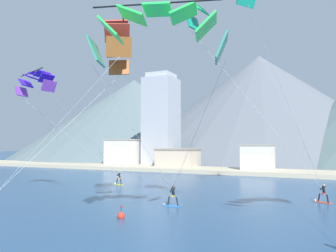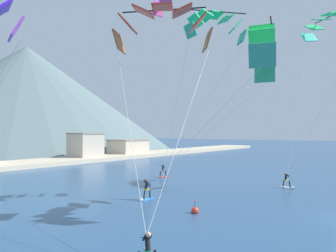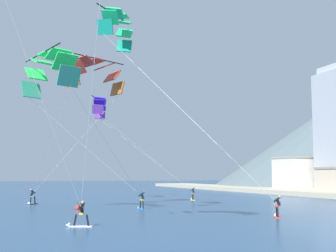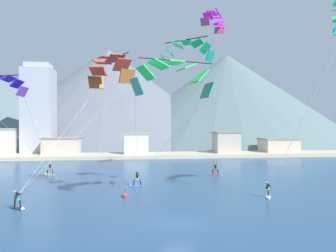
{
  "view_description": "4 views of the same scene",
  "coord_description": "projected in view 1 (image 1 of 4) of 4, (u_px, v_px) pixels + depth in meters",
  "views": [
    {
      "loc": [
        9.2,
        -10.73,
        5.37
      ],
      "look_at": [
        -3.97,
        17.09,
        7.07
      ],
      "focal_mm": 35.0,
      "sensor_mm": 36.0,
      "label": 1
    },
    {
      "loc": [
        -24.15,
        -3.02,
        5.84
      ],
      "look_at": [
        3.33,
        17.58,
        6.42
      ],
      "focal_mm": 35.0,
      "sensor_mm": 36.0,
      "label": 2
    },
    {
      "loc": [
        40.48,
        2.81,
        3.27
      ],
      "look_at": [
        1.94,
        16.36,
        7.52
      ],
      "focal_mm": 50.0,
      "sensor_mm": 36.0,
      "label": 3
    },
    {
      "loc": [
        -3.95,
        -24.49,
        7.61
      ],
      "look_at": [
        1.33,
        17.16,
        7.28
      ],
      "focal_mm": 35.0,
      "sensor_mm": 36.0,
      "label": 4
    }
  ],
  "objects": [
    {
      "name": "parafoil_kite_far_left",
      "position": [
        36.0,
        81.0,
        34.53
      ],
      "size": [
        6.32,
        12.93,
        11.58
      ],
      "color": "purple"
    },
    {
      "name": "shore_building_quay_west",
      "position": [
        178.0,
        159.0,
        69.61
      ],
      "size": [
        8.17,
        7.08,
        4.42
      ],
      "color": "beige",
      "rests_on": "ground"
    },
    {
      "name": "mountain_peak_central_summit",
      "position": [
        134.0,
        119.0,
        123.35
      ],
      "size": [
        87.7,
        87.7,
        29.73
      ],
      "color": "slate",
      "rests_on": "ground"
    },
    {
      "name": "highrise_tower",
      "position": [
        161.0,
        121.0,
        76.57
      ],
      "size": [
        7.0,
        7.0,
        21.96
      ],
      "color": "#A8ADB7",
      "rests_on": "ground"
    },
    {
      "name": "kitesurfer_far_right",
      "position": [
        171.0,
        199.0,
        28.43
      ],
      "size": [
        1.76,
        0.61,
        1.82
      ],
      "color": "#337FDB",
      "rests_on": "ground"
    },
    {
      "name": "mountain_peak_west_ridge",
      "position": [
        260.0,
        107.0,
        117.01
      ],
      "size": [
        100.04,
        100.04,
        37.21
      ],
      "color": "slate",
      "rests_on": "ground"
    },
    {
      "name": "shore_building_promenade_mid",
      "position": [
        123.0,
        153.0,
        75.32
      ],
      "size": [
        6.75,
        5.9,
        6.49
      ],
      "color": "silver",
      "rests_on": "ground"
    },
    {
      "name": "parafoil_kite_far_right",
      "position": [
        158.0,
        28.0,
        19.43
      ],
      "size": [
        8.35,
        11.13,
        12.13
      ],
      "color": "teal"
    },
    {
      "name": "shore_building_harbour_front",
      "position": [
        258.0,
        158.0,
        60.81
      ],
      "size": [
        5.62,
        6.15,
        5.38
      ],
      "color": "silver",
      "rests_on": "ground"
    },
    {
      "name": "parafoil_kite_mid_center",
      "position": [
        117.0,
        43.0,
        26.67
      ],
      "size": [
        10.46,
        8.48,
        13.54
      ],
      "color": "#A25925"
    },
    {
      "name": "shoreline_strip",
      "position": [
        267.0,
        172.0,
        58.27
      ],
      "size": [
        180.0,
        10.0,
        0.7
      ],
      "primitive_type": "cube",
      "color": "beige",
      "rests_on": "ground"
    },
    {
      "name": "kitesurfer_near_trail",
      "position": [
        321.0,
        197.0,
        30.11
      ],
      "size": [
        1.74,
        1.13,
        1.75
      ],
      "color": "#E54C33",
      "rests_on": "ground"
    },
    {
      "name": "kitesurfer_far_left",
      "position": [
        118.0,
        180.0,
        43.23
      ],
      "size": [
        1.78,
        0.87,
        1.81
      ],
      "color": "yellow",
      "rests_on": "ground"
    },
    {
      "name": "race_marker_buoy",
      "position": [
        121.0,
        216.0,
        23.72
      ],
      "size": [
        0.56,
        0.56,
        1.02
      ],
      "color": "red",
      "rests_on": "ground"
    }
  ]
}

